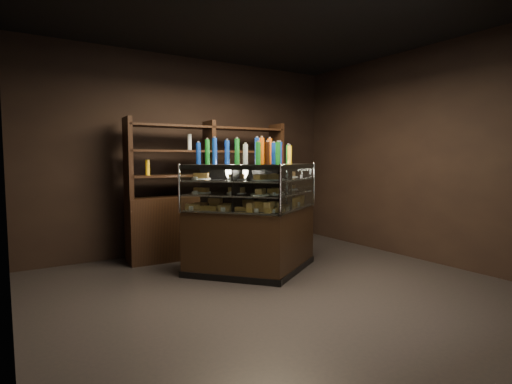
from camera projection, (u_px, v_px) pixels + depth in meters
ground at (286, 293)px, 4.28m from camera, size 5.00×5.00×0.00m
room_shell at (287, 110)px, 4.12m from camera, size 5.02×5.02×3.01m
display_case at (257, 236)px, 5.03m from camera, size 1.90×1.37×1.38m
food_display at (257, 192)px, 4.98m from camera, size 1.55×0.98×0.43m
bottles_top at (257, 153)px, 4.95m from camera, size 1.37×0.84×0.30m
potted_conifer at (270, 234)px, 5.55m from camera, size 0.33×0.33×0.70m
back_shelving at (210, 214)px, 6.01m from camera, size 2.44×0.53×2.00m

